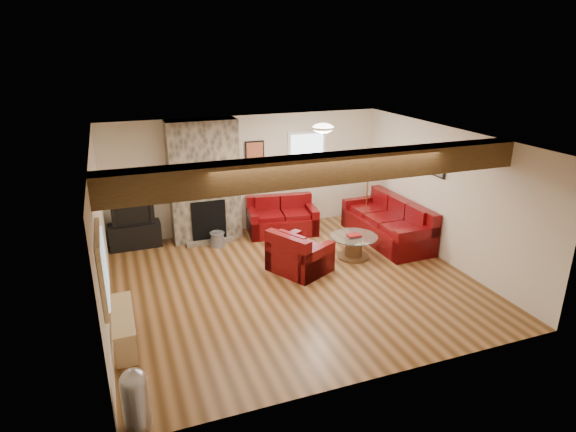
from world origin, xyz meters
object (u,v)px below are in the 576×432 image
at_px(sofa_three, 387,221).
at_px(armchair_red, 300,251).
at_px(loveseat, 282,216).
at_px(coffee_table, 354,247).
at_px(television, 133,213).
at_px(floor_lamp, 368,168).
at_px(tv_cabinet, 135,235).

bearing_deg(sofa_three, armchair_red, -73.65).
xyz_separation_m(sofa_three, armchair_red, (-2.22, -0.69, -0.05)).
bearing_deg(armchair_red, loveseat, -37.22).
distance_m(loveseat, coffee_table, 1.90).
relative_size(armchair_red, coffee_table, 1.06).
distance_m(loveseat, television, 3.07).
bearing_deg(loveseat, coffee_table, -55.46).
height_order(armchair_red, floor_lamp, floor_lamp).
relative_size(loveseat, television, 1.79).
height_order(sofa_three, tv_cabinet, sofa_three).
bearing_deg(coffee_table, floor_lamp, 52.79).
bearing_deg(floor_lamp, tv_cabinet, 171.76).
height_order(coffee_table, tv_cabinet, tv_cabinet).
bearing_deg(floor_lamp, sofa_three, -85.23).
distance_m(sofa_three, armchair_red, 2.32).
relative_size(loveseat, armchair_red, 1.52).
bearing_deg(tv_cabinet, sofa_three, -16.56).
relative_size(sofa_three, tv_cabinet, 2.23).
bearing_deg(sofa_three, floor_lamp, -176.13).
bearing_deg(sofa_three, television, -107.46).
bearing_deg(loveseat, armchair_red, -91.98).
height_order(tv_cabinet, floor_lamp, floor_lamp).
xyz_separation_m(tv_cabinet, television, (0.00, 0.00, 0.49)).
height_order(loveseat, tv_cabinet, loveseat).
bearing_deg(armchair_red, coffee_table, -109.59).
bearing_deg(armchair_red, floor_lamp, -83.32).
height_order(tv_cabinet, television, television).
height_order(loveseat, television, television).
xyz_separation_m(coffee_table, tv_cabinet, (-3.89, 2.00, 0.03)).
distance_m(armchair_red, tv_cabinet, 3.47).
relative_size(sofa_three, coffee_table, 2.48).
distance_m(tv_cabinet, floor_lamp, 5.04).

